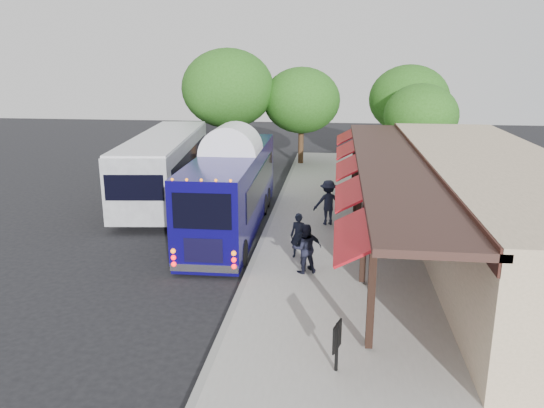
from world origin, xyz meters
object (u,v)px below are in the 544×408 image
at_px(city_bus, 165,164).
at_px(sign_board, 337,339).
at_px(ped_c, 308,248).
at_px(ped_a, 299,236).
at_px(coach_bus, 232,185).
at_px(ped_b, 304,248).
at_px(ped_d, 328,202).

relative_size(city_bus, sign_board, 10.48).
bearing_deg(ped_c, ped_a, -94.26).
xyz_separation_m(city_bus, sign_board, (8.85, -15.14, -0.86)).
height_order(coach_bus, sign_board, coach_bus).
distance_m(coach_bus, city_bus, 6.39).
height_order(city_bus, sign_board, city_bus).
bearing_deg(ped_b, sign_board, 83.13).
relative_size(ped_b, ped_c, 1.06).
bearing_deg(sign_board, coach_bus, 130.64).
relative_size(coach_bus, city_bus, 0.89).
bearing_deg(city_bus, ped_d, -32.10).
xyz_separation_m(city_bus, ped_b, (7.76, -9.46, -0.83)).
height_order(ped_a, sign_board, ped_a).
relative_size(city_bus, ped_b, 7.43).
bearing_deg(city_bus, coach_bus, -52.91).
bearing_deg(ped_a, sign_board, -68.12).
xyz_separation_m(ped_a, sign_board, (1.38, -7.04, -0.00)).
bearing_deg(ped_d, sign_board, 77.70).
bearing_deg(ped_b, city_bus, -68.39).
bearing_deg(ped_d, ped_c, 69.50).
distance_m(coach_bus, sign_board, 11.45).
bearing_deg(ped_d, coach_bus, -6.07).
xyz_separation_m(ped_a, ped_b, (0.29, -1.36, 0.03)).
relative_size(ped_a, ped_b, 0.96).
height_order(ped_a, ped_d, ped_d).
distance_m(city_bus, ped_d, 9.36).
relative_size(coach_bus, ped_c, 7.05).
xyz_separation_m(coach_bus, sign_board, (4.44, -10.51, -0.94)).
xyz_separation_m(ped_b, ped_d, (0.66, 5.43, 0.13)).
height_order(ped_b, sign_board, ped_b).
distance_m(city_bus, ped_c, 12.19).
relative_size(city_bus, ped_a, 7.72).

